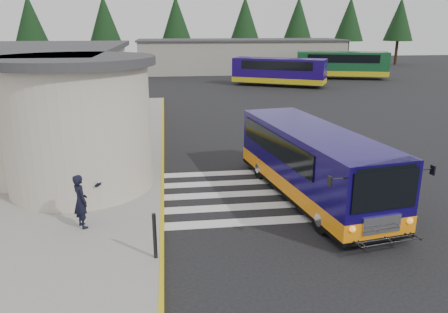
{
  "coord_description": "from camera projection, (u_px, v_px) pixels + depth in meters",
  "views": [
    {
      "loc": [
        -3.76,
        -15.64,
        6.01
      ],
      "look_at": [
        -1.76,
        -0.5,
        1.38
      ],
      "focal_mm": 35.0,
      "sensor_mm": 36.0,
      "label": 1
    }
  ],
  "objects": [
    {
      "name": "pedestrian_a",
      "position": [
        81.0,
        201.0,
        12.96
      ],
      "size": [
        0.66,
        0.72,
        1.66
      ],
      "primitive_type": "imported",
      "rotation": [
        0.0,
        0.0,
        2.13
      ],
      "color": "black",
      "rests_on": "sidewalk"
    },
    {
      "name": "transit_bus",
      "position": [
        312.0,
        165.0,
        15.54
      ],
      "size": [
        4.03,
        9.13,
        2.51
      ],
      "rotation": [
        0.0,
        0.0,
        0.16
      ],
      "color": "#100650",
      "rests_on": "ground"
    },
    {
      "name": "sidewalk",
      "position": [
        52.0,
        162.0,
        19.7
      ],
      "size": [
        10.0,
        34.0,
        0.15
      ],
      "primitive_type": "cube",
      "color": "gray",
      "rests_on": "ground"
    },
    {
      "name": "tree_line",
      "position": [
        233.0,
        19.0,
        63.32
      ],
      "size": [
        58.4,
        4.4,
        10.0
      ],
      "color": "black",
      "rests_on": "ground"
    },
    {
      "name": "pedestrian_b",
      "position": [
        96.0,
        184.0,
        14.41
      ],
      "size": [
        0.75,
        0.9,
        1.65
      ],
      "primitive_type": "imported",
      "rotation": [
        0.0,
        0.0,
        -1.4
      ],
      "color": "black",
      "rests_on": "sidewalk"
    },
    {
      "name": "ground",
      "position": [
        267.0,
        185.0,
        17.05
      ],
      "size": [
        140.0,
        140.0,
        0.0
      ],
      "primitive_type": "plane",
      "color": "black",
      "rests_on": "ground"
    },
    {
      "name": "far_bus_a",
      "position": [
        279.0,
        71.0,
        44.13
      ],
      "size": [
        9.4,
        6.67,
        2.39
      ],
      "rotation": [
        0.0,
        0.0,
        1.08
      ],
      "color": "#19075B",
      "rests_on": "ground"
    },
    {
      "name": "station_building",
      "position": [
        22.0,
        97.0,
        21.5
      ],
      "size": [
        12.7,
        18.7,
        4.8
      ],
      "color": "#C0B4A2",
      "rests_on": "ground"
    },
    {
      "name": "depot_building",
      "position": [
        240.0,
        56.0,
        57.05
      ],
      "size": [
        26.4,
        8.4,
        4.2
      ],
      "color": "gray",
      "rests_on": "ground"
    },
    {
      "name": "crosswalk",
      "position": [
        259.0,
        193.0,
        16.23
      ],
      "size": [
        8.0,
        5.35,
        0.01
      ],
      "color": "silver",
      "rests_on": "ground"
    },
    {
      "name": "bollard",
      "position": [
        155.0,
        236.0,
        11.27
      ],
      "size": [
        0.1,
        0.1,
        1.25
      ],
      "primitive_type": "cylinder",
      "color": "black",
      "rests_on": "sidewalk"
    },
    {
      "name": "far_bus_b",
      "position": [
        342.0,
        64.0,
        50.13
      ],
      "size": [
        10.56,
        5.58,
        2.62
      ],
      "rotation": [
        0.0,
        0.0,
        1.29
      ],
      "color": "#124624",
      "rests_on": "ground"
    },
    {
      "name": "curb_strip",
      "position": [
        163.0,
        157.0,
        20.32
      ],
      "size": [
        0.12,
        34.0,
        0.16
      ],
      "primitive_type": "cube",
      "color": "gold",
      "rests_on": "ground"
    }
  ]
}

